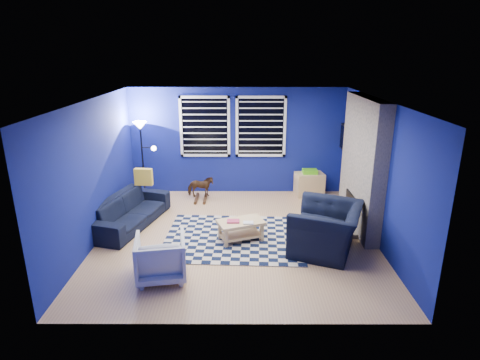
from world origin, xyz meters
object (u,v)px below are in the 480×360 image
Objects in this scene: sofa at (129,211)px; cabinet at (309,184)px; tv at (347,140)px; rocking_horse at (201,187)px; armchair_bent at (161,257)px; coffee_table at (241,226)px; floor_lamp at (142,136)px; armchair_big at (326,229)px.

sofa is 2.89× the size of cabinet.
rocking_horse is (-3.28, -0.10, -1.08)m from tv.
rocking_horse is at bearing -104.32° from armchair_bent.
coffee_table is at bearing -137.52° from tv.
sofa is 3.45× the size of rocking_horse.
coffee_table is 0.51× the size of floor_lamp.
armchair_big is at bearing -102.02° from cabinet.
rocking_horse is (0.28, 3.31, -0.02)m from armchair_bent.
coffee_table is (-2.36, -2.16, -1.12)m from tv.
sofa is 3.79m from armchair_big.
armchair_bent reaches higher than cabinet.
cabinet is (2.82, 3.65, -0.06)m from armchair_bent.
cabinet is at bearing -162.04° from armchair_big.
sofa is at bearing -164.03° from cabinet.
rocking_horse is (-2.37, 2.43, -0.09)m from armchair_big.
armchair_bent reaches higher than sofa.
coffee_table is at bearing -132.46° from cabinet.
rocking_horse is 0.64× the size of coffee_table.
sofa is 2.29m from coffee_table.
floor_lamp reaches higher than coffee_table.
coffee_table is at bearing -91.79° from sofa.
cabinet is (0.17, 2.78, -0.13)m from armchair_big.
tv reaches higher than cabinet.
armchair_bent is at bearing -133.99° from coffee_table.
cabinet reaches higher than coffee_table.
cabinet reaches higher than sofa.
tv is 3.39m from coffee_table.
sofa is 4.18m from cabinet.
armchair_big is at bearing -14.02° from coffee_table.
armchair_bent is 0.82× the size of coffee_table.
sofa is 1.92m from floor_lamp.
armchair_big reaches higher than coffee_table.
cabinet is (3.81, 1.73, -0.02)m from sofa.
floor_lamp reaches higher than rocking_horse.
armchair_bent is (-3.56, -3.40, -1.06)m from tv.
rocking_horse is 0.84× the size of cabinet.
armchair_big is at bearing -90.49° from sofa.
tv is at bearing -145.81° from armchair_bent.
cabinet is 0.39× the size of floor_lamp.
sofa is at bearing 133.01° from rocking_horse.
armchair_bent is 1.72m from coffee_table.
floor_lamp is at bearing -83.11° from armchair_bent.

